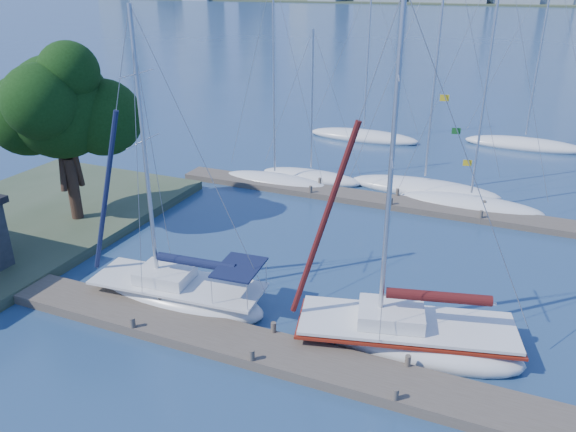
% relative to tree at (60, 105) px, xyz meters
% --- Properties ---
extents(ground, '(700.00, 700.00, 0.00)m').
position_rel_tree_xyz_m(ground, '(14.09, -6.27, -6.66)').
color(ground, navy).
rests_on(ground, ground).
extents(near_dock, '(26.00, 2.00, 0.40)m').
position_rel_tree_xyz_m(near_dock, '(14.09, -6.27, -6.46)').
color(near_dock, '#50463B').
rests_on(near_dock, ground).
extents(far_dock, '(30.00, 1.80, 0.36)m').
position_rel_tree_xyz_m(far_dock, '(16.09, 9.73, -6.48)').
color(far_dock, '#50463B').
rests_on(far_dock, ground).
extents(far_shore, '(800.00, 100.00, 1.50)m').
position_rel_tree_xyz_m(far_shore, '(14.09, 313.73, -6.66)').
color(far_shore, '#38472D').
rests_on(far_shore, ground).
extents(tree, '(7.30, 6.67, 9.84)m').
position_rel_tree_xyz_m(tree, '(0.00, 0.00, 0.00)').
color(tree, '#311F15').
rests_on(tree, ground).
extents(sailboat_navy, '(8.01, 3.20, 12.28)m').
position_rel_tree_xyz_m(sailboat_navy, '(9.29, -4.42, -5.67)').
color(sailboat_navy, silver).
rests_on(sailboat_navy, ground).
extents(sailboat_maroon, '(8.79, 4.69, 12.90)m').
position_rel_tree_xyz_m(sailboat_maroon, '(18.65, -3.69, -5.66)').
color(sailboat_maroon, silver).
rests_on(sailboat_maroon, ground).
extents(bg_boat_0, '(7.57, 3.43, 13.22)m').
position_rel_tree_xyz_m(bg_boat_0, '(7.04, 10.35, -6.41)').
color(bg_boat_0, silver).
rests_on(bg_boat_0, ground).
extents(bg_boat_1, '(7.06, 2.29, 9.95)m').
position_rel_tree_xyz_m(bg_boat_1, '(8.91, 12.08, -6.45)').
color(bg_boat_1, silver).
rests_on(bg_boat_1, ground).
extents(bg_boat_2, '(9.59, 5.95, 15.45)m').
position_rel_tree_xyz_m(bg_boat_2, '(16.32, 12.65, -6.37)').
color(bg_boat_2, silver).
rests_on(bg_boat_2, ground).
extents(bg_boat_3, '(8.46, 3.10, 14.53)m').
position_rel_tree_xyz_m(bg_boat_3, '(19.30, 10.99, -6.39)').
color(bg_boat_3, silver).
rests_on(bg_boat_3, ground).
extents(bg_boat_6, '(9.45, 3.47, 13.04)m').
position_rel_tree_xyz_m(bg_boat_6, '(9.34, 23.26, -6.39)').
color(bg_boat_6, silver).
rests_on(bg_boat_6, ground).
extents(bg_boat_7, '(9.14, 2.58, 14.41)m').
position_rel_tree_xyz_m(bg_boat_7, '(21.78, 25.89, -6.38)').
color(bg_boat_7, silver).
rests_on(bg_boat_7, ground).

